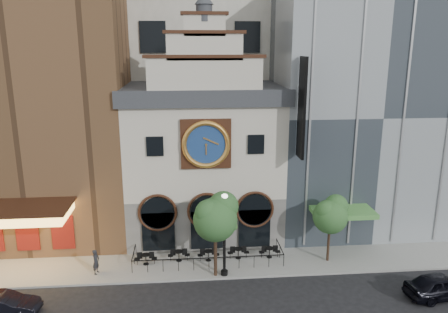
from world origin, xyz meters
name	(u,v)px	position (x,y,z in m)	size (l,w,h in m)	color
ground	(210,280)	(0.00, 0.00, 0.00)	(120.00, 120.00, 0.00)	black
sidewalk	(208,262)	(0.00, 2.50, 0.07)	(44.00, 5.00, 0.15)	gray
clock_building	(204,156)	(0.00, 7.82, 6.69)	(12.60, 8.78, 18.65)	#605E5B
theater_building	(39,81)	(-13.00, 9.96, 12.60)	(14.00, 15.60, 25.00)	brown
retail_building	(353,107)	(12.99, 9.99, 10.14)	(14.00, 14.40, 20.00)	gray
cafe_railing	(208,255)	(0.00, 2.50, 0.60)	(10.60, 2.60, 0.90)	black
bistro_0	(146,258)	(-4.45, 2.35, 0.61)	(1.58, 0.68, 0.90)	black
bistro_1	(179,255)	(-2.11, 2.66, 0.61)	(1.58, 0.68, 0.90)	black
bistro_2	(208,255)	(0.03, 2.52, 0.61)	(1.58, 0.68, 0.90)	black
bistro_3	(238,252)	(2.24, 2.69, 0.61)	(1.58, 0.68, 0.90)	black
bistro_4	(270,252)	(4.56, 2.60, 0.61)	(1.58, 0.68, 0.90)	black
car_right	(441,286)	(14.32, -3.22, 0.78)	(1.85, 4.60, 1.57)	black
car_left	(4,305)	(-12.23, -2.78, 0.67)	(1.41, 4.04, 1.33)	black
pedestrian	(96,262)	(-7.72, 1.37, 1.03)	(0.64, 0.42, 1.76)	black
lamppost	(224,226)	(1.01, 0.40, 3.77)	(1.81, 0.98, 5.85)	black
tree_left	(216,216)	(0.46, 0.44, 4.46)	(3.05, 2.94, 5.87)	#382619
tree_right	(331,214)	(8.72, 1.81, 3.77)	(2.56, 2.47, 4.94)	#382619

